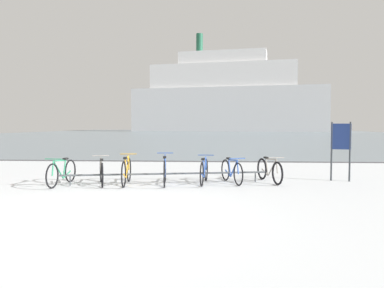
{
  "coord_description": "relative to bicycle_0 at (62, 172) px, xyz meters",
  "views": [
    {
      "loc": [
        2.19,
        -6.35,
        1.63
      ],
      "look_at": [
        1.39,
        6.25,
        0.98
      ],
      "focal_mm": 34.37,
      "sensor_mm": 36.0,
      "label": 1
    }
  ],
  "objects": [
    {
      "name": "ground",
      "position": [
        1.96,
        50.62,
        -0.39
      ],
      "size": [
        80.0,
        132.0,
        0.08
      ],
      "color": "silver"
    },
    {
      "name": "bike_rack",
      "position": [
        2.78,
        0.44,
        -0.08
      ],
      "size": [
        5.61,
        1.15,
        0.31
      ],
      "color": "#4C5156",
      "rests_on": "ground"
    },
    {
      "name": "bicycle_0",
      "position": [
        0.0,
        0.0,
        0.0
      ],
      "size": [
        0.46,
        1.68,
        0.77
      ],
      "color": "black",
      "rests_on": "ground"
    },
    {
      "name": "bicycle_1",
      "position": [
        1.05,
        0.16,
        0.0
      ],
      "size": [
        0.65,
        1.54,
        0.78
      ],
      "color": "black",
      "rests_on": "ground"
    },
    {
      "name": "bicycle_2",
      "position": [
        1.72,
        0.22,
        0.02
      ],
      "size": [
        0.46,
        1.67,
        0.82
      ],
      "color": "black",
      "rests_on": "ground"
    },
    {
      "name": "bicycle_3",
      "position": [
        2.77,
        0.33,
        0.04
      ],
      "size": [
        0.46,
        1.78,
        0.84
      ],
      "color": "black",
      "rests_on": "ground"
    },
    {
      "name": "bicycle_4",
      "position": [
        3.84,
        0.52,
        0.0
      ],
      "size": [
        0.46,
        1.65,
        0.78
      ],
      "color": "black",
      "rests_on": "ground"
    },
    {
      "name": "bicycle_5",
      "position": [
        4.61,
        0.67,
        -0.01
      ],
      "size": [
        0.64,
        1.51,
        0.74
      ],
      "color": "black",
      "rests_on": "ground"
    },
    {
      "name": "bicycle_6",
      "position": [
        5.69,
        0.9,
        -0.01
      ],
      "size": [
        0.61,
        1.63,
        0.75
      ],
      "color": "black",
      "rests_on": "ground"
    },
    {
      "name": "info_sign",
      "position": [
        7.79,
        1.27,
        0.8
      ],
      "size": [
        0.54,
        0.18,
        1.72
      ],
      "color": "#33383D",
      "rests_on": "ground"
    },
    {
      "name": "ferry_ship",
      "position": [
        6.8,
        83.47,
        7.94
      ],
      "size": [
        48.82,
        17.19,
        24.74
      ],
      "color": "silver",
      "rests_on": "ground"
    }
  ]
}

